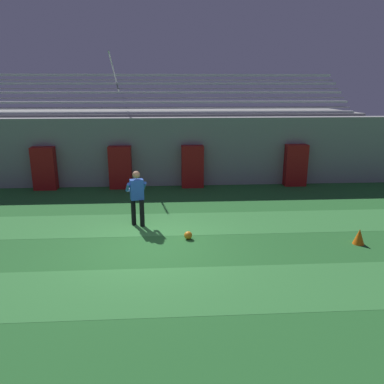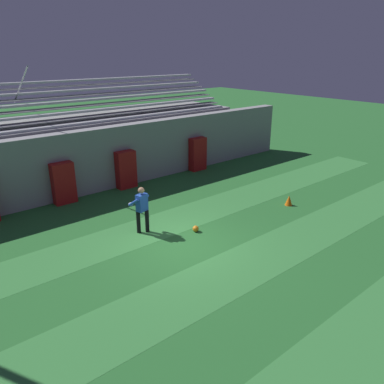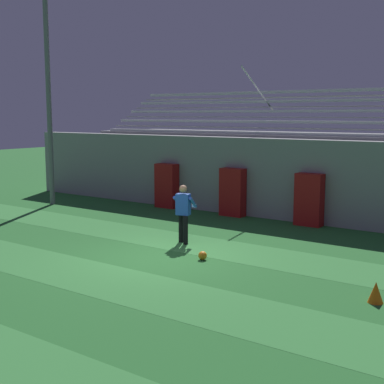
# 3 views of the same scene
# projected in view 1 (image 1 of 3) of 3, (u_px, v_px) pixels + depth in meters

# --- Properties ---
(ground_plane) EXTENTS (80.00, 80.00, 0.00)m
(ground_plane) POSITION_uv_depth(u_px,v_px,m) (151.00, 247.00, 9.72)
(ground_plane) COLOR #286B2D
(turf_stripe_mid) EXTENTS (28.00, 1.92, 0.01)m
(turf_stripe_mid) POSITION_uv_depth(u_px,v_px,m) (146.00, 290.00, 7.63)
(turf_stripe_mid) COLOR #38843D
(turf_stripe_mid) RESTS_ON ground
(turf_stripe_far) EXTENTS (28.00, 1.92, 0.01)m
(turf_stripe_far) POSITION_uv_depth(u_px,v_px,m) (153.00, 224.00, 11.31)
(turf_stripe_far) COLOR #38843D
(turf_stripe_far) RESTS_ON ground
(back_wall) EXTENTS (24.00, 0.60, 2.80)m
(back_wall) POSITION_uv_depth(u_px,v_px,m) (157.00, 152.00, 15.58)
(back_wall) COLOR gray
(back_wall) RESTS_ON ground
(padding_pillar_gate_left) EXTENTS (0.90, 0.44, 1.72)m
(padding_pillar_gate_left) POSITION_uv_depth(u_px,v_px,m) (120.00, 167.00, 15.11)
(padding_pillar_gate_left) COLOR maroon
(padding_pillar_gate_left) RESTS_ON ground
(padding_pillar_gate_right) EXTENTS (0.90, 0.44, 1.72)m
(padding_pillar_gate_right) POSITION_uv_depth(u_px,v_px,m) (192.00, 167.00, 15.28)
(padding_pillar_gate_right) COLOR maroon
(padding_pillar_gate_right) RESTS_ON ground
(padding_pillar_far_left) EXTENTS (0.90, 0.44, 1.72)m
(padding_pillar_far_left) POSITION_uv_depth(u_px,v_px,m) (44.00, 168.00, 14.93)
(padding_pillar_far_left) COLOR maroon
(padding_pillar_far_left) RESTS_ON ground
(padding_pillar_far_right) EXTENTS (0.90, 0.44, 1.72)m
(padding_pillar_far_right) POSITION_uv_depth(u_px,v_px,m) (296.00, 165.00, 15.54)
(padding_pillar_far_right) COLOR maroon
(padding_pillar_far_right) RESTS_ON ground
(bleacher_stand) EXTENTS (18.00, 4.05, 5.43)m
(bleacher_stand) POSITION_uv_depth(u_px,v_px,m) (158.00, 141.00, 17.80)
(bleacher_stand) COLOR gray
(bleacher_stand) RESTS_ON ground
(goalkeeper) EXTENTS (0.67, 0.61, 1.67)m
(goalkeeper) POSITION_uv_depth(u_px,v_px,m) (137.00, 195.00, 10.97)
(goalkeeper) COLOR black
(goalkeeper) RESTS_ON ground
(soccer_ball) EXTENTS (0.22, 0.22, 0.22)m
(soccer_ball) POSITION_uv_depth(u_px,v_px,m) (188.00, 235.00, 10.18)
(soccer_ball) COLOR orange
(soccer_ball) RESTS_ON ground
(traffic_cone) EXTENTS (0.30, 0.30, 0.42)m
(traffic_cone) POSITION_uv_depth(u_px,v_px,m) (359.00, 236.00, 9.85)
(traffic_cone) COLOR orange
(traffic_cone) RESTS_ON ground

